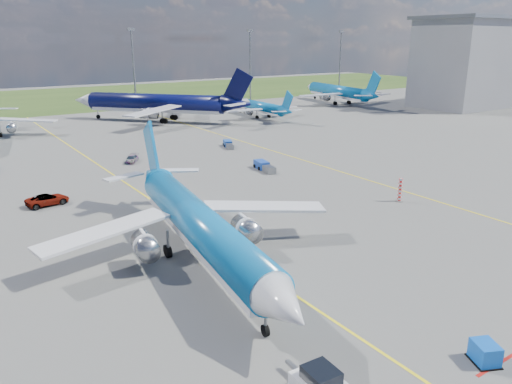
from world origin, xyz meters
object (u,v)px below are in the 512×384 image
bg_jet_ene (337,103)px  service_car_b (48,200)px  warning_post (400,190)px  uld_container (485,353)px  baggage_tug_w (264,166)px  baggage_tug_e (228,144)px  main_airliner (202,262)px  bg_jet_n (157,121)px  service_car_c (132,159)px  bg_jet_ne (259,117)px

bg_jet_ene → service_car_b: bg_jet_ene is taller
warning_post → bg_jet_ene: size_ratio=0.07×
uld_container → baggage_tug_w: (16.07, 47.95, -0.11)m
bg_jet_ene → baggage_tug_e: (-63.14, -38.37, 0.52)m
main_airliner → service_car_b: bearing=116.1°
bg_jet_n → service_car_c: bg_jet_n is taller
service_car_c → baggage_tug_w: baggage_tug_w is taller
baggage_tug_w → bg_jet_ene: bearing=50.2°
baggage_tug_w → service_car_c: bearing=143.7°
bg_jet_n → baggage_tug_e: bg_jet_n is taller
bg_jet_n → service_car_b: bg_jet_n is taller
baggage_tug_e → warning_post: bearing=-66.5°
bg_jet_ne → baggage_tug_w: size_ratio=5.23×
uld_container → baggage_tug_e: bearing=97.7°
bg_jet_ne → baggage_tug_e: bg_jet_ne is taller
bg_jet_ene → service_car_b: (-99.50, -55.70, 0.71)m
bg_jet_ene → uld_container: bg_jet_ene is taller
warning_post → bg_jet_ne: bearing=69.9°
baggage_tug_e → bg_jet_n: bearing=110.2°
baggage_tug_w → bg_jet_n: bearing=94.8°
main_airliner → service_car_b: 26.62m
warning_post → bg_jet_ene: (62.05, 78.95, -1.50)m
main_airliner → baggage_tug_e: size_ratio=7.86×
main_airliner → bg_jet_n: bearing=78.2°
main_airliner → baggage_tug_e: (28.24, 42.68, 0.52)m
service_car_b → baggage_tug_e: size_ratio=1.01×
bg_jet_n → service_car_b: bearing=13.5°
service_car_c → bg_jet_ene: bearing=61.1°
main_airliner → baggage_tug_w: size_ratio=6.97×
warning_post → service_car_b: 44.08m
warning_post → baggage_tug_e: size_ratio=0.59×
service_car_b → baggage_tug_w: 32.19m
bg_jet_n → uld_container: size_ratio=28.78×
bg_jet_ene → baggage_tug_w: bearing=49.3°
bg_jet_n → baggage_tug_w: size_ratio=8.66×
service_car_b → warning_post: bearing=-129.5°
service_car_b → bg_jet_ene: bearing=-68.4°
bg_jet_ne → bg_jet_n: bearing=-16.4°
uld_container → service_car_c: uld_container is taller
bg_jet_n → bg_jet_ne: size_ratio=1.66×
bg_jet_ene → service_car_c: size_ratio=10.28×
warning_post → bg_jet_n: 77.47m
baggage_tug_e → service_car_b: bearing=-132.6°
baggage_tug_w → main_airliner: bearing=-124.0°
bg_jet_ne → main_airliner: size_ratio=0.75×
bg_jet_n → baggage_tug_e: bearing=46.5°
main_airliner → service_car_b: main_airliner is taller
bg_jet_ne → service_car_b: bearing=38.4°
baggage_tug_w → warning_post: bearing=-66.6°
warning_post → service_car_c: warning_post is taller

